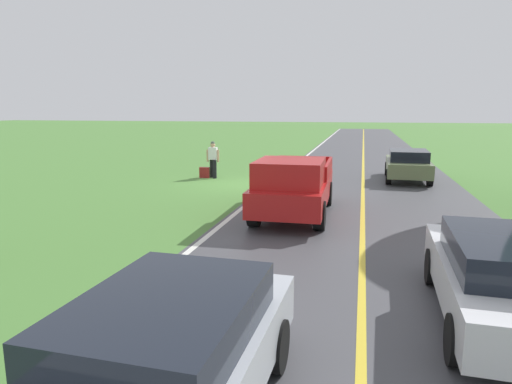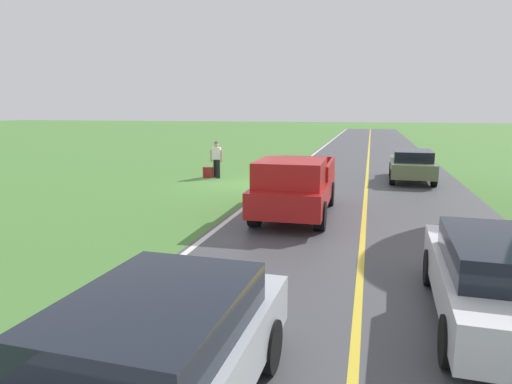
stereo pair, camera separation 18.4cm
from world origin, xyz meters
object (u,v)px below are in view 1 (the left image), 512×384
at_px(sedan_ahead_same_lane, 162,364).
at_px(suitcase_carried, 205,173).
at_px(sedan_near_oncoming, 408,164).
at_px(sedan_mid_oncoming, 506,277).
at_px(hitchhiker_walking, 213,157).
at_px(pickup_truck_passing, 294,185).

bearing_deg(sedan_ahead_same_lane, suitcase_carried, -71.48).
distance_m(suitcase_carried, sedan_near_oncoming, 9.46).
relative_size(sedan_near_oncoming, sedan_mid_oncoming, 1.00).
xyz_separation_m(hitchhiker_walking, sedan_ahead_same_lane, (-5.03, 16.36, -0.23)).
xyz_separation_m(sedan_near_oncoming, sedan_ahead_same_lane, (3.89, 17.67, 0.00)).
height_order(pickup_truck_passing, sedan_ahead_same_lane, pickup_truck_passing).
distance_m(pickup_truck_passing, sedan_ahead_same_lane, 9.50).
distance_m(hitchhiker_walking, sedan_ahead_same_lane, 17.11).
xyz_separation_m(pickup_truck_passing, sedan_near_oncoming, (-4.03, -8.18, -0.21)).
height_order(hitchhiker_walking, suitcase_carried, hitchhiker_walking).
bearing_deg(hitchhiker_walking, pickup_truck_passing, 125.50).
bearing_deg(sedan_near_oncoming, sedan_mid_oncoming, 90.42).
height_order(hitchhiker_walking, sedan_ahead_same_lane, hitchhiker_walking).
height_order(sedan_near_oncoming, sedan_ahead_same_lane, same).
bearing_deg(sedan_mid_oncoming, sedan_near_oncoming, -89.58).
bearing_deg(suitcase_carried, sedan_near_oncoming, 96.41).
xyz_separation_m(suitcase_carried, sedan_ahead_same_lane, (-5.45, 16.26, 0.50)).
bearing_deg(hitchhiker_walking, sedan_near_oncoming, -171.61).
xyz_separation_m(suitcase_carried, sedan_mid_oncoming, (-9.44, 12.95, 0.50)).
relative_size(sedan_ahead_same_lane, sedan_mid_oncoming, 1.00).
bearing_deg(sedan_ahead_same_lane, sedan_near_oncoming, -102.41).
distance_m(hitchhiker_walking, sedan_near_oncoming, 9.02).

